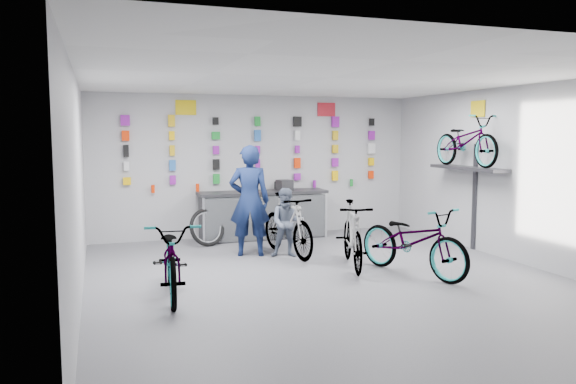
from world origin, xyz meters
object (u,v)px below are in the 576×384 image
object	(u,v)px
clerk	(249,201)
customer	(287,223)
bike_left	(172,258)
bike_center	(352,235)
bike_right	(413,240)
counter	(263,215)
bike_service	(288,225)

from	to	relation	value
clerk	customer	xyz separation A→B (m)	(0.60, -0.33, -0.38)
bike_left	bike_center	bearing A→B (deg)	17.85
bike_center	clerk	bearing A→B (deg)	149.94
bike_right	customer	size ratio (longest dim) A/B	1.67
counter	bike_center	bearing A→B (deg)	-77.25
clerk	bike_service	bearing A→B (deg)	177.08
bike_left	clerk	distance (m)	2.73
bike_right	bike_service	bearing A→B (deg)	106.35
bike_right	bike_service	size ratio (longest dim) A/B	1.11
bike_left	customer	size ratio (longest dim) A/B	1.63
clerk	counter	bearing A→B (deg)	-98.95
bike_left	bike_center	distance (m)	3.08
bike_left	clerk	size ratio (longest dim) A/B	1.01
customer	bike_right	bearing A→B (deg)	-32.51
bike_center	customer	world-z (taller)	customer
bike_left	customer	xyz separation A→B (m)	(2.25, 1.79, 0.09)
counter	clerk	bearing A→B (deg)	-114.68
clerk	customer	world-z (taller)	clerk
bike_service	bike_center	bearing A→B (deg)	-68.60
bike_right	clerk	distance (m)	3.01
bike_center	clerk	world-z (taller)	clerk
counter	bike_left	distance (m)	4.31
bike_center	customer	distance (m)	1.34
counter	customer	distance (m)	1.84
bike_right	clerk	bearing A→B (deg)	114.01
bike_right	customer	bearing A→B (deg)	108.94
counter	bike_right	xyz separation A→B (m)	(1.36, -3.66, 0.05)
customer	counter	bearing A→B (deg)	106.31
counter	clerk	size ratio (longest dim) A/B	1.36
customer	bike_center	bearing A→B (deg)	-36.65
counter	bike_center	xyz separation A→B (m)	(0.66, -2.94, 0.06)
counter	bike_left	size ratio (longest dim) A/B	1.34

